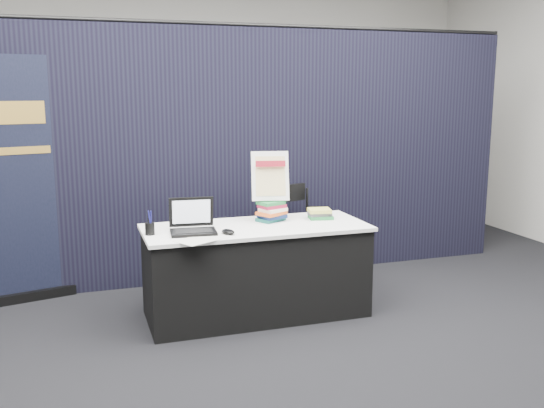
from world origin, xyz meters
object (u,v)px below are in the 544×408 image
Objects in this scene: info_sign at (270,177)px; stacking_chair at (293,232)px; laptop at (192,224)px; book_stack_short at (319,214)px; pullup_banner at (15,196)px; display_table at (256,270)px; book_stack_tall at (271,211)px.

stacking_chair is at bearing 61.73° from info_sign.
book_stack_short is at bearing 13.69° from laptop.
book_stack_short is (1.12, 0.16, -0.02)m from laptop.
info_sign is 0.20× the size of pullup_banner.
book_stack_short is 0.23× the size of stacking_chair.
pullup_banner is at bearing 152.98° from display_table.
book_stack_tall is at bearing -143.71° from stacking_chair.
info_sign is (0.71, 0.23, 0.31)m from laptop.
laptop is at bearing -164.34° from book_stack_tall.
book_stack_tall is (0.71, 0.20, 0.02)m from laptop.
info_sign reaches higher than laptop.
pullup_banner reaches higher than book_stack_tall.
info_sign is at bearing 170.26° from book_stack_short.
laptop is 0.17× the size of pullup_banner.
pullup_banner is at bearing 160.79° from book_stack_short.
stacking_chair is (-0.05, 0.50, -0.27)m from book_stack_short.
display_table is 4.91× the size of laptop.
info_sign reaches higher than book_stack_short.
book_stack_tall is at bearing 37.35° from display_table.
book_stack_tall is (0.18, 0.13, 0.46)m from display_table.
info_sign is at bearing 90.00° from book_stack_tall.
display_table is 2.16m from pullup_banner.
book_stack_tall is 0.60× the size of info_sign.
laptop is 1.45× the size of book_stack_tall.
book_stack_short is 2.60m from pullup_banner.
laptop is 1.68× the size of book_stack_short.
pullup_banner reaches higher than laptop.
laptop is 0.80m from info_sign.
info_sign is (0.18, 0.17, 0.74)m from display_table.
stacking_chair is at bearing 47.80° from display_table.
book_stack_tall is 2.19m from pullup_banner.
book_stack_short is 0.10× the size of pullup_banner.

